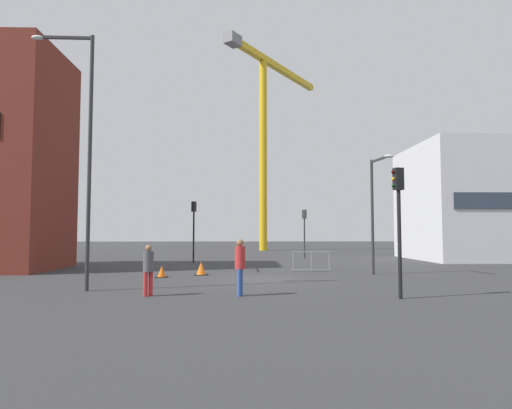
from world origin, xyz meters
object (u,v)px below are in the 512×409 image
(traffic_light_far, at_px, (304,226))
(traffic_light_verge, at_px, (399,211))
(traffic_cone_on_verge, at_px, (162,272))
(streetlamp_tall, at_px, (83,140))
(pedestrian_walking, at_px, (148,266))
(traffic_cone_orange, at_px, (201,269))
(streetlamp_short, at_px, (375,203))
(traffic_light_median, at_px, (194,222))
(pedestrian_waiting, at_px, (240,262))
(construction_crane, at_px, (266,117))

(traffic_light_far, distance_m, traffic_light_verge, 21.63)
(traffic_light_far, relative_size, traffic_cone_on_verge, 7.24)
(streetlamp_tall, height_order, pedestrian_walking, streetlamp_tall)
(streetlamp_tall, bearing_deg, traffic_cone_orange, 57.27)
(traffic_light_verge, bearing_deg, traffic_light_far, 90.14)
(traffic_light_verge, distance_m, traffic_cone_orange, 10.83)
(traffic_light_verge, distance_m, traffic_cone_on_verge, 11.31)
(streetlamp_short, bearing_deg, traffic_cone_orange, 178.18)
(traffic_light_far, distance_m, traffic_cone_on_verge, 17.30)
(traffic_light_median, bearing_deg, traffic_cone_orange, -81.23)
(streetlamp_short, bearing_deg, pedestrian_waiting, -133.54)
(pedestrian_waiting, bearing_deg, traffic_light_verge, -8.57)
(construction_crane, xyz_separation_m, traffic_cone_orange, (-4.58, -29.29, -15.16))
(streetlamp_short, bearing_deg, pedestrian_walking, -144.32)
(streetlamp_short, distance_m, traffic_light_verge, 7.83)
(traffic_light_verge, relative_size, traffic_cone_on_verge, 7.69)
(streetlamp_short, bearing_deg, construction_crane, 97.54)
(traffic_light_far, xyz_separation_m, traffic_light_verge, (0.05, -21.63, 0.15))
(pedestrian_walking, bearing_deg, pedestrian_waiting, -0.72)
(streetlamp_tall, distance_m, traffic_light_far, 22.40)
(streetlamp_tall, xyz_separation_m, traffic_light_verge, (10.69, -2.12, -2.64))
(streetlamp_short, distance_m, pedestrian_waiting, 9.80)
(pedestrian_walking, bearing_deg, traffic_cone_orange, 81.66)
(pedestrian_waiting, bearing_deg, traffic_light_far, 76.62)
(traffic_light_median, bearing_deg, traffic_light_verge, -63.70)
(traffic_light_verge, bearing_deg, traffic_cone_orange, 131.37)
(streetlamp_short, height_order, traffic_cone_orange, streetlamp_short)
(streetlamp_short, bearing_deg, streetlamp_tall, -155.68)
(streetlamp_tall, xyz_separation_m, pedestrian_waiting, (5.68, -1.36, -4.31))
(streetlamp_short, bearing_deg, traffic_light_verge, -101.31)
(streetlamp_tall, bearing_deg, pedestrian_walking, -26.30)
(traffic_light_verge, bearing_deg, streetlamp_short, 78.69)
(traffic_light_median, height_order, pedestrian_walking, traffic_light_median)
(traffic_light_median, xyz_separation_m, pedestrian_walking, (0.34, -16.11, -1.84))
(pedestrian_walking, bearing_deg, streetlamp_short, 35.68)
(traffic_light_far, bearing_deg, traffic_cone_orange, -116.75)
(streetlamp_tall, bearing_deg, pedestrian_waiting, -13.50)
(construction_crane, distance_m, traffic_light_verge, 39.38)
(traffic_cone_orange, bearing_deg, construction_crane, 81.10)
(traffic_light_median, relative_size, traffic_cone_on_verge, 7.83)
(streetlamp_tall, distance_m, streetlamp_short, 13.55)
(streetlamp_tall, xyz_separation_m, traffic_light_far, (10.64, 19.51, -2.79))
(traffic_cone_orange, bearing_deg, pedestrian_waiting, -74.75)
(traffic_light_median, distance_m, pedestrian_waiting, 16.58)
(traffic_light_verge, bearing_deg, construction_crane, 93.67)
(traffic_cone_on_verge, bearing_deg, streetlamp_short, 4.63)
(traffic_light_far, xyz_separation_m, traffic_cone_orange, (-6.92, -13.72, -2.31))
(traffic_cone_on_verge, bearing_deg, traffic_light_median, 88.19)
(construction_crane, xyz_separation_m, streetlamp_tall, (-8.31, -35.08, -10.06))
(streetlamp_short, bearing_deg, traffic_light_median, 136.86)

